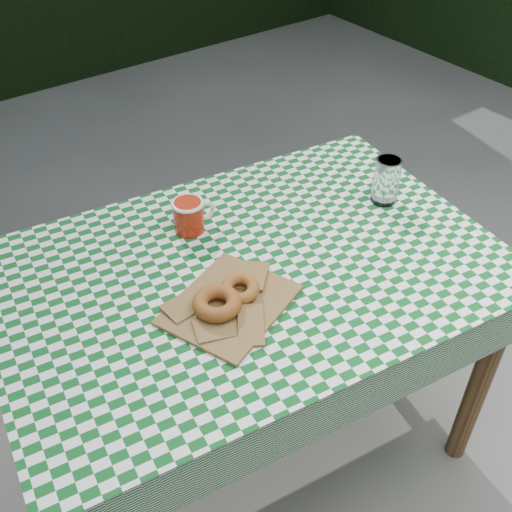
{
  "coord_description": "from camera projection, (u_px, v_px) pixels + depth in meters",
  "views": [
    {
      "loc": [
        -0.8,
        -1.06,
        1.75
      ],
      "look_at": [
        -0.13,
        -0.14,
        0.79
      ],
      "focal_mm": 42.39,
      "sensor_mm": 36.0,
      "label": 1
    }
  ],
  "objects": [
    {
      "name": "bagel_front",
      "position": [
        217.0,
        303.0,
        1.36
      ],
      "size": [
        0.11,
        0.11,
        0.04
      ],
      "primitive_type": "torus",
      "rotation": [
        0.0,
        0.0,
        -0.01
      ],
      "color": "brown",
      "rests_on": "paper_bag"
    },
    {
      "name": "bagel_back",
      "position": [
        240.0,
        289.0,
        1.4
      ],
      "size": [
        0.13,
        0.13,
        0.03
      ],
      "primitive_type": "torus",
      "rotation": [
        0.0,
        0.0,
        -0.86
      ],
      "color": "#9D6320",
      "rests_on": "paper_bag"
    },
    {
      "name": "ground",
      "position": [
        262.0,
        392.0,
        2.14
      ],
      "size": [
        60.0,
        60.0,
        0.0
      ],
      "primitive_type": "plane",
      "color": "#52524D",
      "rests_on": "ground"
    },
    {
      "name": "coffee_mug",
      "position": [
        189.0,
        216.0,
        1.59
      ],
      "size": [
        0.17,
        0.17,
        0.09
      ],
      "primitive_type": null,
      "rotation": [
        0.0,
        0.0,
        -0.09
      ],
      "color": "#9F1E0A",
      "rests_on": "tablecloth"
    },
    {
      "name": "drinking_glass",
      "position": [
        386.0,
        180.0,
        1.68
      ],
      "size": [
        0.08,
        0.08,
        0.13
      ],
      "primitive_type": "cylinder",
      "rotation": [
        0.0,
        0.0,
        -0.09
      ],
      "color": "white",
      "rests_on": "tablecloth"
    },
    {
      "name": "table",
      "position": [
        251.0,
        365.0,
        1.75
      ],
      "size": [
        1.34,
        0.98,
        0.75
      ],
      "primitive_type": "cube",
      "rotation": [
        0.0,
        0.0,
        -0.14
      ],
      "color": "#4F2E1B",
      "rests_on": "ground"
    },
    {
      "name": "paper_bag",
      "position": [
        230.0,
        304.0,
        1.39
      ],
      "size": [
        0.35,
        0.32,
        0.02
      ],
      "primitive_type": "cube",
      "rotation": [
        0.0,
        0.0,
        0.38
      ],
      "color": "olive",
      "rests_on": "tablecloth"
    },
    {
      "name": "tablecloth",
      "position": [
        250.0,
        267.0,
        1.51
      ],
      "size": [
        1.36,
        1.01,
        0.01
      ],
      "primitive_type": "cube",
      "rotation": [
        0.0,
        0.0,
        -0.14
      ],
      "color": "#0C4E1B",
      "rests_on": "table"
    }
  ]
}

